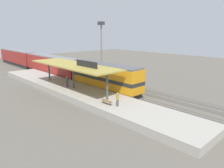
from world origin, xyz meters
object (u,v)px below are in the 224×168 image
at_px(passenger_carriage_front, 52,65).
at_px(passenger_carriage_rear, 18,57).
at_px(platform_bench, 107,101).
at_px(person_waiting, 117,99).
at_px(locomotive, 105,77).
at_px(person_walking, 67,81).
at_px(light_mast, 101,38).

xyz_separation_m(passenger_carriage_front, passenger_carriage_rear, (0.00, 20.80, 0.00)).
xyz_separation_m(platform_bench, passenger_carriage_rear, (6.00, 45.94, 0.97)).
bearing_deg(person_waiting, passenger_carriage_front, 78.26).
bearing_deg(passenger_carriage_front, platform_bench, -103.42).
height_order(platform_bench, passenger_carriage_front, passenger_carriage_front).
xyz_separation_m(platform_bench, passenger_carriage_front, (6.00, 25.14, 0.97)).
height_order(locomotive, passenger_carriage_rear, locomotive).
distance_m(locomotive, passenger_carriage_rear, 38.80).
relative_size(locomotive, passenger_carriage_rear, 0.72).
distance_m(platform_bench, person_walking, 10.86).
bearing_deg(light_mast, person_waiting, -125.81).
bearing_deg(platform_bench, passenger_carriage_front, 76.58).
bearing_deg(light_mast, platform_bench, -128.98).
distance_m(locomotive, light_mast, 13.96).
bearing_deg(platform_bench, light_mast, 51.02).
bearing_deg(passenger_carriage_rear, person_walking, -98.00).
distance_m(passenger_carriage_front, light_mast, 12.78).
distance_m(passenger_carriage_front, person_walking, 15.18).
height_order(passenger_carriage_front, person_waiting, passenger_carriage_front).
xyz_separation_m(passenger_carriage_front, person_walking, (-4.94, -14.35, -0.46)).
bearing_deg(person_waiting, person_walking, 87.31).
bearing_deg(passenger_carriage_rear, light_mast, -74.89).
bearing_deg(platform_bench, passenger_carriage_rear, 82.56).
bearing_deg(person_waiting, passenger_carriage_rear, 83.36).
height_order(passenger_carriage_front, person_walking, passenger_carriage_front).
relative_size(locomotive, person_walking, 8.44).
height_order(passenger_carriage_rear, person_walking, passenger_carriage_rear).
distance_m(passenger_carriage_front, passenger_carriage_rear, 20.80).
xyz_separation_m(passenger_carriage_front, light_mast, (7.80, -8.09, 6.08)).
bearing_deg(person_walking, person_waiting, -92.69).
xyz_separation_m(passenger_carriage_rear, person_walking, (-4.94, -35.15, -0.46)).
height_order(locomotive, light_mast, light_mast).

